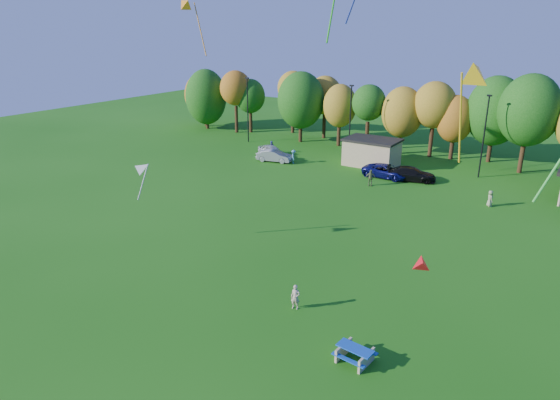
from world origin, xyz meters
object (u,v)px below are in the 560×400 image
Objects in this scene: car_c at (386,171)px; car_d at (411,174)px; kite_flyer at (295,297)px; picnic_table at (355,353)px; car_a at (271,151)px; car_b at (274,156)px.

car_c is 1.00× the size of car_d.
kite_flyer reaches higher than car_c.
picnic_table is at bearing 176.89° from car_d.
kite_flyer is at bearing -167.82° from car_c.
car_c reaches higher than picnic_table.
car_a is 16.00m from car_c.
picnic_table is at bearing -153.06° from car_b.
car_d is at bearing -97.61° from car_b.
car_c is at bearing 114.88° from picnic_table.
picnic_table is 0.48× the size of car_a.
picnic_table is 0.45× the size of car_b.
picnic_table is 1.28× the size of kite_flyer.
car_c is at bearing -98.13° from car_b.
car_a is at bearing 87.60° from car_c.
car_b is (-25.10, 29.81, 0.26)m from picnic_table.
car_a reaches higher than picnic_table.
car_d reaches higher than picnic_table.
kite_flyer is (-5.13, 2.56, 0.31)m from picnic_table.
car_a is at bearing 135.62° from picnic_table.
kite_flyer is 29.05m from car_d.
car_b is (-19.97, 27.25, -0.05)m from kite_flyer.
car_a is (-21.83, 29.32, -0.07)m from kite_flyer.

